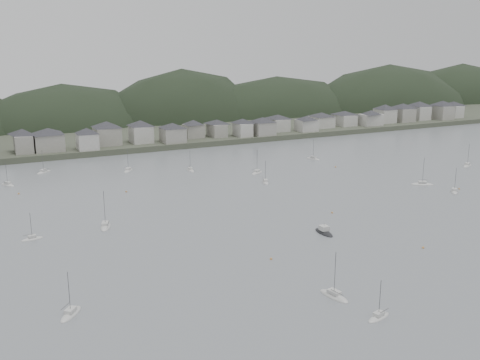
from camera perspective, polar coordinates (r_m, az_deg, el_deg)
ground at (r=139.94m, az=13.82°, el=-9.13°), size 900.00×900.00×0.00m
far_shore_land at (r=404.92m, az=-13.92°, el=6.19°), size 900.00×250.00×3.00m
forested_ridge at (r=383.24m, az=-12.26°, el=3.92°), size 851.55×103.94×102.57m
waterfront_town at (r=314.94m, az=-0.41°, el=5.77°), size 451.48×28.46×12.92m
sailboat_lead at (r=170.99m, az=-13.97°, el=-4.76°), size 5.66×9.43×12.28m
moored_fleet at (r=185.10m, az=-3.39°, el=-2.91°), size 228.17×171.33×13.42m
motor_launch_far at (r=162.55m, az=8.83°, el=-5.46°), size 3.24×8.39×3.98m
mooring_buoys at (r=181.68m, az=1.31°, el=-3.22°), size 167.52×108.79×0.70m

